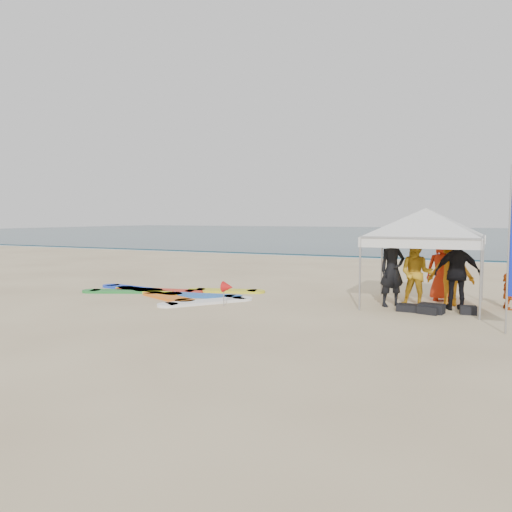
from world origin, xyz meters
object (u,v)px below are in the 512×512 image
object	(u,v)px
person_black_a	(392,270)
person_yellow	(416,274)
person_seated	(508,291)
marker_pennant	(228,287)
person_black_b	(457,273)
person_orange_b	(443,269)
surfboard_spread	(169,293)
canopy_tent	(426,209)
person_orange_a	(451,271)

from	to	relation	value
person_black_a	person_yellow	distance (m)	0.60
person_yellow	person_seated	xyz separation A→B (m)	(2.09, 0.64, -0.40)
person_yellow	marker_pennant	xyz separation A→B (m)	(-4.31, -1.97, -0.35)
person_black_b	person_orange_b	distance (m)	1.35
person_black_a	person_yellow	xyz separation A→B (m)	(0.56, 0.18, -0.08)
person_seated	surfboard_spread	size ratio (longest dim) A/B	0.17
person_yellow	surfboard_spread	xyz separation A→B (m)	(-6.82, -0.94, -0.81)
person_black_a	person_black_b	world-z (taller)	person_black_a
person_black_b	person_seated	size ratio (longest dim) A/B	2.01
person_seated	person_black_b	bearing A→B (deg)	111.04
person_orange_b	canopy_tent	world-z (taller)	canopy_tent
person_orange_a	person_black_b	bearing A→B (deg)	102.52
person_orange_a	person_seated	size ratio (longest dim) A/B	1.95
person_seated	surfboard_spread	xyz separation A→B (m)	(-8.91, -1.59, -0.42)
person_seated	marker_pennant	size ratio (longest dim) A/B	1.41
person_black_a	person_orange_a	size ratio (longest dim) A/B	1.05
person_orange_b	canopy_tent	bearing A→B (deg)	68.41
person_seated	canopy_tent	distance (m)	2.82
marker_pennant	surfboard_spread	distance (m)	2.75
surfboard_spread	person_black_b	bearing A→B (deg)	6.80
person_black_a	marker_pennant	xyz separation A→B (m)	(-3.75, -1.78, -0.43)
person_orange_a	person_seated	bearing A→B (deg)	176.77
person_black_a	person_orange_a	distance (m)	1.56
canopy_tent	person_orange_b	bearing A→B (deg)	70.03
person_yellow	person_seated	distance (m)	2.22
person_black_a	person_orange_b	size ratio (longest dim) A/B	1.07
person_orange_b	canopy_tent	size ratio (longest dim) A/B	0.46
surfboard_spread	person_orange_b	bearing A→B (deg)	16.73
marker_pennant	person_orange_b	bearing A→B (deg)	33.79
person_orange_a	person_seated	xyz separation A→B (m)	(1.32, 0.01, -0.43)
person_orange_a	marker_pennant	distance (m)	5.72
person_orange_b	person_seated	distance (m)	1.74
person_orange_a	person_black_b	world-z (taller)	person_black_b
person_yellow	canopy_tent	size ratio (longest dim) A/B	0.45
person_orange_a	canopy_tent	distance (m)	1.75
person_yellow	marker_pennant	bearing A→B (deg)	-153.92
person_orange_a	canopy_tent	size ratio (longest dim) A/B	0.47
person_orange_a	surfboard_spread	bearing A→B (deg)	8.15
person_orange_b	person_black_a	bearing A→B (deg)	51.50
person_black_a	person_orange_b	bearing A→B (deg)	12.37
person_black_b	marker_pennant	distance (m)	5.63
person_yellow	person_orange_b	xyz separation A→B (m)	(0.52, 1.27, 0.02)
person_seated	marker_pennant	world-z (taller)	person_seated
canopy_tent	surfboard_spread	size ratio (longest dim) A/B	0.71
person_black_a	marker_pennant	size ratio (longest dim) A/B	2.89
person_orange_a	person_black_b	size ratio (longest dim) A/B	0.97
marker_pennant	person_yellow	bearing A→B (deg)	24.55
person_seated	surfboard_spread	bearing A→B (deg)	91.02
person_yellow	marker_pennant	world-z (taller)	person_yellow
person_orange_b	surfboard_spread	xyz separation A→B (m)	(-7.34, -2.21, -0.83)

